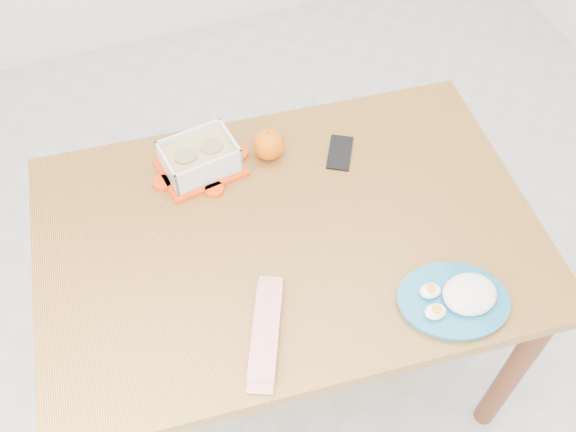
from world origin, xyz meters
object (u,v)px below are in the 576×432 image
object	(u,v)px
dining_table	(288,252)
food_container	(200,158)
orange_fruit	(269,144)
smartphone	(340,153)
rice_plate	(459,297)

from	to	relation	value
dining_table	food_container	world-z (taller)	food_container
orange_fruit	smartphone	bearing A→B (deg)	-18.30
food_container	smartphone	world-z (taller)	food_container
orange_fruit	food_container	bearing A→B (deg)	176.23
dining_table	smartphone	world-z (taller)	smartphone
food_container	orange_fruit	world-z (taller)	food_container
dining_table	orange_fruit	world-z (taller)	orange_fruit
food_container	orange_fruit	size ratio (longest dim) A/B	2.77
dining_table	rice_plate	xyz separation A→B (m)	(0.29, -0.32, 0.12)
food_container	rice_plate	distance (m)	0.74
dining_table	orange_fruit	bearing A→B (deg)	86.47
orange_fruit	rice_plate	xyz separation A→B (m)	(0.26, -0.58, -0.02)
food_container	rice_plate	bearing A→B (deg)	-61.38
orange_fruit	rice_plate	size ratio (longest dim) A/B	0.26
rice_plate	dining_table	bearing A→B (deg)	152.64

